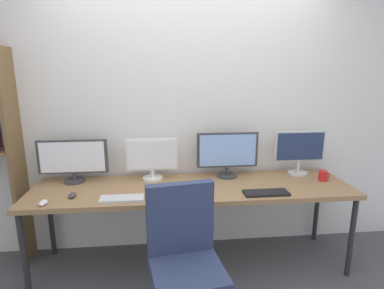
% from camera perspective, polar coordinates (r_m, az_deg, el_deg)
% --- Properties ---
extents(wall_back, '(5.07, 0.10, 2.60)m').
position_cam_1_polar(wall_back, '(2.90, -0.75, 5.73)').
color(wall_back, silver).
rests_on(wall_back, ground_plane).
extents(desk, '(2.67, 0.68, 0.74)m').
position_cam_1_polar(desk, '(2.65, 0.11, -8.61)').
color(desk, '#936D47').
rests_on(desk, ground_plane).
extents(office_chair, '(0.52, 0.52, 0.99)m').
position_cam_1_polar(office_chair, '(2.15, -1.26, -23.21)').
color(office_chair, '#2D2D33').
rests_on(office_chair, ground_plane).
extents(monitor_far_left, '(0.59, 0.18, 0.38)m').
position_cam_1_polar(monitor_far_left, '(2.86, -21.11, -2.55)').
color(monitor_far_left, '#38383D').
rests_on(monitor_far_left, desk).
extents(monitor_center_left, '(0.45, 0.18, 0.37)m').
position_cam_1_polar(monitor_center_left, '(2.76, -7.38, -2.42)').
color(monitor_center_left, silver).
rests_on(monitor_center_left, desk).
extents(monitor_center_right, '(0.56, 0.18, 0.41)m').
position_cam_1_polar(monitor_center_right, '(2.81, 6.55, -1.50)').
color(monitor_center_right, '#38383D').
rests_on(monitor_center_right, desk).
extents(monitor_far_right, '(0.48, 0.18, 0.41)m').
position_cam_1_polar(monitor_far_right, '(3.03, 19.20, -0.93)').
color(monitor_far_right, silver).
rests_on(monitor_far_right, desk).
extents(keyboard_left, '(0.33, 0.13, 0.02)m').
position_cam_1_polar(keyboard_left, '(2.42, -12.80, -9.71)').
color(keyboard_left, silver).
rests_on(keyboard_left, desk).
extents(keyboard_right, '(0.35, 0.13, 0.02)m').
position_cam_1_polar(keyboard_right, '(2.54, 13.50, -8.66)').
color(keyboard_right, black).
rests_on(keyboard_right, desk).
extents(mouse_left_side, '(0.06, 0.10, 0.03)m').
position_cam_1_polar(mouse_left_side, '(2.52, -25.76, -9.63)').
color(mouse_left_side, silver).
rests_on(mouse_left_side, desk).
extents(mouse_right_side, '(0.06, 0.10, 0.03)m').
position_cam_1_polar(mouse_right_side, '(2.58, -21.20, -8.70)').
color(mouse_right_side, '#38383D').
rests_on(mouse_right_side, desk).
extents(coffee_mug, '(0.11, 0.08, 0.09)m').
position_cam_1_polar(coffee_mug, '(2.98, 23.04, -5.31)').
color(coffee_mug, red).
rests_on(coffee_mug, desk).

